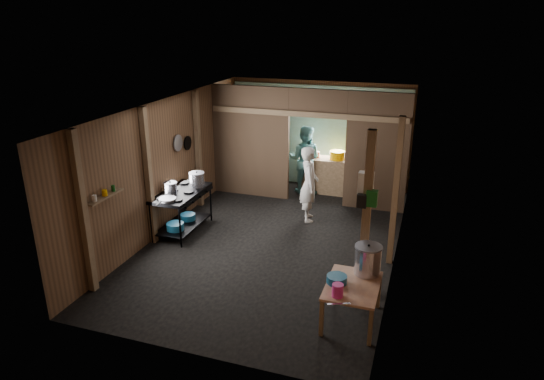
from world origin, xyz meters
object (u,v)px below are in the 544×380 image
(stove_pot_large, at_px, (197,180))
(pink_bucket, at_px, (338,290))
(prep_table, at_px, (352,303))
(stock_pot, at_px, (368,260))
(yellow_tub, at_px, (337,155))
(gas_range, at_px, (182,212))
(cook, at_px, (309,184))

(stove_pot_large, xyz_separation_m, pink_bucket, (3.39, -2.67, -0.30))
(stove_pot_large, bearing_deg, prep_table, -33.16)
(stove_pot_large, bearing_deg, stock_pot, -27.82)
(stock_pot, height_order, yellow_tub, yellow_tub)
(stock_pot, distance_m, pink_bucket, 0.79)
(prep_table, height_order, pink_bucket, pink_bucket)
(gas_range, height_order, stock_pot, stock_pot)
(pink_bucket, bearing_deg, stock_pot, 68.65)
(prep_table, height_order, stock_pot, stock_pot)
(prep_table, relative_size, stove_pot_large, 3.16)
(gas_range, xyz_separation_m, pink_bucket, (3.56, -2.30, 0.26))
(stove_pot_large, relative_size, yellow_tub, 0.87)
(gas_range, relative_size, yellow_tub, 3.97)
(pink_bucket, bearing_deg, yellow_tub, 101.41)
(prep_table, xyz_separation_m, pink_bucket, (-0.15, -0.36, 0.39))
(cook, bearing_deg, pink_bucket, -178.75)
(prep_table, distance_m, cook, 3.66)
(gas_range, height_order, cook, cook)
(prep_table, distance_m, yellow_tub, 5.28)
(yellow_tub, bearing_deg, gas_range, -128.09)
(gas_range, bearing_deg, cook, 31.40)
(pink_bucket, bearing_deg, stove_pot_large, 141.79)
(cook, bearing_deg, stock_pot, -169.86)
(pink_bucket, bearing_deg, gas_range, 147.15)
(stove_pot_large, height_order, yellow_tub, stove_pot_large)
(gas_range, bearing_deg, yellow_tub, 51.91)
(stock_pot, xyz_separation_m, cook, (-1.62, 2.94, -0.00))
(gas_range, xyz_separation_m, stock_pot, (3.85, -1.57, 0.38))
(stock_pot, distance_m, yellow_tub, 4.92)
(stove_pot_large, bearing_deg, gas_range, -114.66)
(pink_bucket, distance_m, cook, 3.90)
(prep_table, bearing_deg, gas_range, 152.36)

